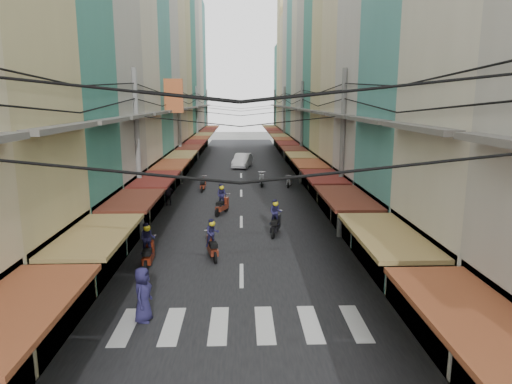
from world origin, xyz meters
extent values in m
plane|color=#61615C|center=(0.00, 0.00, 0.00)|extent=(160.00, 160.00, 0.00)
cube|color=black|center=(0.00, 20.00, 0.01)|extent=(10.00, 80.00, 0.02)
cube|color=gray|center=(-6.50, 20.00, 0.03)|extent=(3.00, 80.00, 0.06)
cube|color=gray|center=(6.50, 20.00, 0.03)|extent=(3.00, 80.00, 0.06)
cube|color=silver|center=(-3.50, -6.00, 0.03)|extent=(0.55, 2.40, 0.01)
cube|color=silver|center=(-2.10, -6.00, 0.03)|extent=(0.55, 2.40, 0.01)
cube|color=silver|center=(-0.70, -6.00, 0.03)|extent=(0.55, 2.40, 0.01)
cube|color=silver|center=(0.70, -6.00, 0.03)|extent=(0.55, 2.40, 0.01)
cube|color=silver|center=(2.10, -6.00, 0.03)|extent=(0.55, 2.40, 0.01)
cube|color=silver|center=(3.50, -6.00, 0.03)|extent=(0.55, 2.40, 0.01)
cube|color=brown|center=(-4.10, -10.98, 3.00)|extent=(1.80, 4.34, 0.12)
cube|color=black|center=(-5.60, -6.27, 1.60)|extent=(1.20, 4.52, 3.20)
cube|color=olive|center=(-4.10, -6.27, 3.00)|extent=(1.80, 4.33, 0.12)
cube|color=#595651|center=(-4.75, -6.27, 6.00)|extent=(0.50, 4.23, 0.15)
cube|color=#3D8675|center=(-8.00, -1.76, 9.62)|extent=(6.00, 4.30, 19.25)
cube|color=black|center=(-5.60, -1.76, 1.60)|extent=(1.20, 4.13, 3.20)
cube|color=#572518|center=(-4.10, -1.76, 3.00)|extent=(1.80, 3.96, 0.12)
cube|color=#595651|center=(-4.75, -1.76, 6.00)|extent=(0.50, 3.87, 0.15)
cube|color=#ABA89C|center=(-8.00, 2.96, 10.47)|extent=(6.00, 5.14, 20.93)
cube|color=black|center=(-5.60, 2.96, 1.60)|extent=(1.20, 4.94, 3.20)
cube|color=#5C1C17|center=(-4.10, 2.96, 3.00)|extent=(1.80, 4.73, 0.12)
cube|color=#595651|center=(-4.75, 2.96, 6.00)|extent=(0.50, 4.63, 0.15)
cube|color=beige|center=(-8.00, 8.00, 8.72)|extent=(6.00, 4.95, 17.43)
cube|color=black|center=(-5.60, 8.00, 1.60)|extent=(1.20, 4.75, 3.20)
cube|color=brown|center=(-4.10, 8.00, 3.00)|extent=(1.80, 4.56, 0.12)
cube|color=#595651|center=(-4.75, 8.00, 6.00)|extent=(0.50, 4.46, 0.15)
cube|color=teal|center=(-8.00, 12.98, 8.16)|extent=(6.00, 4.99, 16.32)
cube|color=black|center=(-5.60, 12.98, 1.60)|extent=(1.20, 4.80, 3.20)
cube|color=olive|center=(-4.10, 12.98, 3.00)|extent=(1.80, 4.60, 0.12)
cube|color=#595651|center=(-4.75, 12.98, 6.00)|extent=(0.50, 4.50, 0.15)
cube|color=beige|center=(-8.00, 17.80, 11.44)|extent=(6.00, 4.65, 22.87)
cube|color=black|center=(-5.60, 17.80, 1.60)|extent=(1.20, 4.46, 3.20)
cube|color=#572518|center=(-4.10, 17.80, 3.00)|extent=(1.80, 4.27, 0.12)
cube|color=#595651|center=(-4.75, 17.80, 6.00)|extent=(0.50, 4.18, 0.15)
cube|color=beige|center=(-8.00, 22.57, 10.29)|extent=(6.00, 4.89, 20.58)
cube|color=black|center=(-5.60, 22.57, 1.60)|extent=(1.20, 4.70, 3.20)
cube|color=#5C1C17|center=(-4.10, 22.57, 3.00)|extent=(1.80, 4.50, 0.12)
cube|color=#595651|center=(-4.75, 22.57, 6.00)|extent=(0.50, 4.40, 0.15)
cube|color=tan|center=(-8.00, 27.27, 9.22)|extent=(6.00, 4.52, 18.44)
cube|color=black|center=(-5.60, 27.27, 1.60)|extent=(1.20, 4.34, 3.20)
cube|color=brown|center=(-4.10, 27.27, 3.00)|extent=(1.80, 4.16, 0.12)
cube|color=#595651|center=(-4.75, 27.27, 6.00)|extent=(0.50, 4.07, 0.15)
cube|color=#3D8675|center=(-8.00, 32.13, 10.31)|extent=(6.00, 5.20, 20.63)
cube|color=black|center=(-5.60, 32.13, 1.60)|extent=(1.20, 4.99, 3.20)
cube|color=olive|center=(-4.10, 32.13, 3.00)|extent=(1.80, 4.78, 0.12)
cube|color=#595651|center=(-4.75, 32.13, 6.00)|extent=(0.50, 4.68, 0.15)
cube|color=#ABA89C|center=(-8.00, 37.20, 11.85)|extent=(6.00, 4.94, 23.70)
cube|color=black|center=(-5.60, 37.20, 1.60)|extent=(1.20, 4.74, 3.20)
cube|color=#572518|center=(-4.10, 37.20, 3.00)|extent=(1.80, 4.55, 0.12)
cube|color=#595651|center=(-4.75, 37.20, 6.00)|extent=(0.50, 4.45, 0.15)
cube|color=beige|center=(-8.00, 42.14, 10.56)|extent=(6.00, 4.96, 21.12)
cube|color=black|center=(-5.60, 42.14, 1.60)|extent=(1.20, 4.76, 3.20)
cube|color=#5C1C17|center=(-4.10, 42.14, 3.00)|extent=(1.80, 4.56, 0.12)
cube|color=#595651|center=(-4.75, 42.14, 6.00)|extent=(0.50, 4.46, 0.15)
cube|color=teal|center=(-8.00, 47.14, 9.95)|extent=(6.00, 5.04, 19.90)
cube|color=black|center=(-5.60, 47.14, 1.60)|extent=(1.20, 4.84, 3.20)
cube|color=brown|center=(-4.10, 47.14, 3.00)|extent=(1.80, 4.64, 0.12)
cube|color=#595651|center=(-4.75, 47.14, 6.00)|extent=(0.50, 4.54, 0.15)
cube|color=#4F2512|center=(-4.40, 12.00, 7.00)|extent=(1.20, 0.40, 2.20)
cube|color=brown|center=(4.10, -11.40, 3.00)|extent=(1.80, 4.35, 0.12)
cube|color=black|center=(5.60, -6.55, 1.60)|extent=(1.20, 4.78, 3.20)
cube|color=olive|center=(4.10, -6.55, 3.00)|extent=(1.80, 4.58, 0.12)
cube|color=#595651|center=(4.75, -6.55, 6.00)|extent=(0.50, 4.48, 0.15)
cube|color=teal|center=(8.00, -1.55, 7.54)|extent=(6.00, 5.03, 15.08)
cube|color=black|center=(5.60, -1.55, 1.60)|extent=(1.20, 4.83, 3.20)
cube|color=#572518|center=(4.10, -1.55, 3.00)|extent=(1.80, 4.63, 0.12)
cube|color=#595651|center=(4.75, -1.55, 6.00)|extent=(0.50, 4.53, 0.15)
cube|color=beige|center=(8.00, 3.36, 10.83)|extent=(6.00, 4.79, 21.66)
cube|color=black|center=(5.60, 3.36, 1.60)|extent=(1.20, 4.60, 3.20)
cube|color=#5C1C17|center=(4.10, 3.36, 3.00)|extent=(1.80, 4.41, 0.12)
cube|color=#595651|center=(4.75, 3.36, 6.00)|extent=(0.50, 4.31, 0.15)
cube|color=beige|center=(8.00, 8.02, 10.37)|extent=(6.00, 4.52, 20.74)
cube|color=black|center=(5.60, 8.02, 1.60)|extent=(1.20, 4.34, 3.20)
cube|color=brown|center=(4.10, 8.02, 3.00)|extent=(1.80, 4.16, 0.12)
cube|color=#595651|center=(4.75, 8.02, 6.00)|extent=(0.50, 4.07, 0.15)
cube|color=tan|center=(8.00, 12.34, 7.06)|extent=(6.00, 4.12, 14.13)
cube|color=black|center=(5.60, 12.34, 1.60)|extent=(1.20, 3.96, 3.20)
cube|color=olive|center=(4.10, 12.34, 3.00)|extent=(1.80, 3.79, 0.12)
cube|color=#595651|center=(4.75, 12.34, 6.00)|extent=(0.50, 3.71, 0.15)
cube|color=#3D8675|center=(8.00, 16.61, 8.84)|extent=(6.00, 4.40, 17.68)
cube|color=black|center=(5.60, 16.61, 1.60)|extent=(1.20, 4.23, 3.20)
cube|color=#572518|center=(4.10, 16.61, 3.00)|extent=(1.80, 4.05, 0.12)
cube|color=#595651|center=(4.75, 16.61, 6.00)|extent=(0.50, 3.96, 0.15)
cube|color=#ABA89C|center=(8.00, 21.13, 11.30)|extent=(6.00, 4.64, 22.59)
cube|color=black|center=(5.60, 21.13, 1.60)|extent=(1.20, 4.45, 3.20)
cube|color=#5C1C17|center=(4.10, 21.13, 3.00)|extent=(1.80, 4.26, 0.12)
cube|color=#595651|center=(4.75, 21.13, 6.00)|extent=(0.50, 4.17, 0.15)
cube|color=beige|center=(8.00, 25.45, 10.63)|extent=(6.00, 4.00, 21.25)
cube|color=black|center=(5.60, 25.45, 1.60)|extent=(1.20, 3.84, 3.20)
cube|color=brown|center=(4.10, 25.45, 3.00)|extent=(1.80, 3.68, 0.12)
cube|color=#595651|center=(4.75, 25.45, 6.00)|extent=(0.50, 3.60, 0.15)
cube|color=teal|center=(8.00, 29.95, 11.16)|extent=(6.00, 5.01, 22.33)
cube|color=black|center=(5.60, 29.95, 1.60)|extent=(1.20, 4.81, 3.20)
cube|color=olive|center=(4.10, 29.95, 3.00)|extent=(1.80, 4.61, 0.12)
cube|color=#595651|center=(4.75, 29.95, 6.00)|extent=(0.50, 4.51, 0.15)
cube|color=beige|center=(8.00, 34.96, 9.86)|extent=(6.00, 5.00, 19.71)
cube|color=black|center=(5.60, 34.96, 1.60)|extent=(1.20, 4.80, 3.20)
cube|color=#572518|center=(4.10, 34.96, 3.00)|extent=(1.80, 4.60, 0.12)
cube|color=#595651|center=(4.75, 34.96, 6.00)|extent=(0.50, 4.50, 0.15)
cube|color=beige|center=(8.00, 39.61, 8.43)|extent=(6.00, 4.32, 16.86)
cube|color=black|center=(5.60, 39.61, 1.60)|extent=(1.20, 4.15, 3.20)
cube|color=#5C1C17|center=(4.10, 39.61, 3.00)|extent=(1.80, 3.97, 0.12)
cube|color=#595651|center=(4.75, 39.61, 6.00)|extent=(0.50, 3.89, 0.15)
cube|color=tan|center=(8.00, 43.94, 9.98)|extent=(6.00, 4.33, 19.96)
cube|color=black|center=(5.60, 43.94, 1.60)|extent=(1.20, 4.16, 3.20)
cube|color=brown|center=(4.10, 43.94, 3.00)|extent=(1.80, 3.99, 0.12)
cube|color=#595651|center=(4.75, 43.94, 6.00)|extent=(0.50, 3.90, 0.15)
cube|color=#3D8675|center=(8.00, 48.54, 7.17)|extent=(6.00, 4.88, 14.34)
cube|color=black|center=(5.60, 48.54, 1.60)|extent=(1.20, 4.68, 3.20)
cube|color=olive|center=(4.10, 48.54, 3.00)|extent=(1.80, 4.49, 0.12)
cube|color=#595651|center=(4.75, 48.54, 6.00)|extent=(0.50, 4.39, 0.15)
cylinder|color=gray|center=(-4.90, 3.00, 4.10)|extent=(0.26, 0.26, 8.20)
cylinder|color=gray|center=(4.90, 3.00, 4.10)|extent=(0.26, 0.26, 8.20)
cylinder|color=gray|center=(-4.90, 18.00, 4.10)|extent=(0.26, 0.26, 8.20)
cylinder|color=gray|center=(4.90, 18.00, 4.10)|extent=(0.26, 0.26, 8.20)
cylinder|color=gray|center=(-4.90, 33.00, 4.10)|extent=(0.26, 0.26, 8.20)
cylinder|color=gray|center=(4.90, 33.00, 4.10)|extent=(0.26, 0.26, 8.20)
cylinder|color=gray|center=(-4.90, 48.00, 4.10)|extent=(0.26, 0.26, 8.20)
cylinder|color=gray|center=(4.90, 48.00, 4.10)|extent=(0.26, 0.26, 8.20)
imported|color=silver|center=(0.13, 27.13, 0.00)|extent=(5.22, 2.80, 1.75)
imported|color=black|center=(6.71, -2.82, 0.00)|extent=(1.60, 1.02, 1.03)
cylinder|color=black|center=(-3.80, -0.30, 0.27)|extent=(0.10, 0.54, 0.54)
cylinder|color=black|center=(-3.80, -1.64, 0.27)|extent=(0.10, 0.54, 0.54)
cube|color=maroon|center=(-3.80, -0.97, 0.43)|extent=(0.35, 1.19, 0.29)
cube|color=black|center=(-3.80, -1.22, 0.74)|extent=(0.33, 0.57, 0.19)
cube|color=maroon|center=(-3.80, -0.40, 0.67)|extent=(0.31, 0.29, 0.57)
imported|color=#231F4A|center=(-3.80, -0.97, 0.57)|extent=(0.54, 0.39, 1.37)
sphere|color=yellow|center=(-3.80, -0.97, 1.60)|extent=(0.29, 0.29, 0.29)
cylinder|color=black|center=(1.72, 4.06, 0.26)|extent=(0.10, 0.53, 0.53)
cylinder|color=black|center=(1.72, 2.74, 0.26)|extent=(0.10, 0.53, 0.53)
cube|color=black|center=(1.72, 3.40, 0.43)|extent=(0.35, 1.17, 0.28)
cube|color=black|center=(1.72, 3.14, 0.73)|extent=(0.32, 0.56, 0.18)
cube|color=black|center=(1.72, 3.96, 0.66)|extent=(0.30, 0.28, 0.56)
imported|color=#231F4A|center=(1.72, 3.40, 0.56)|extent=(0.53, 0.38, 1.35)
sphere|color=yellow|center=(1.72, 3.40, 1.57)|extent=(0.28, 0.28, 0.28)
cylinder|color=black|center=(-1.16, 8.42, 0.26)|extent=(0.10, 0.53, 0.53)
cylinder|color=black|center=(-1.16, 7.10, 0.26)|extent=(0.10, 0.53, 0.53)
cube|color=maroon|center=(-1.16, 7.76, 0.43)|extent=(0.35, 1.17, 0.29)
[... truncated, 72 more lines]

